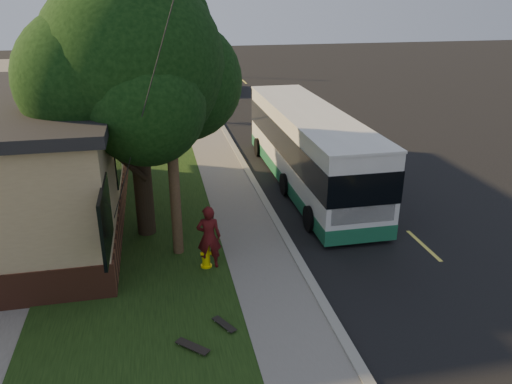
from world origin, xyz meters
TOP-DOWN VIEW (x-y plane):
  - ground at (0.00, 0.00)m, footprint 120.00×120.00m
  - road at (4.00, 10.00)m, footprint 8.00×80.00m
  - curb at (0.00, 10.00)m, footprint 0.25×80.00m
  - sidewalk at (-1.00, 10.00)m, footprint 2.00×80.00m
  - grass_verge at (-4.50, 10.00)m, footprint 5.00×80.00m
  - fire_hydrant at (-2.60, 0.00)m, footprint 0.32×0.32m
  - utility_pole at (-3.31, 0.99)m, footprint 2.86×3.21m
  - leafy_tree at (-4.17, 2.65)m, footprint 6.30×6.00m
  - bare_tree_near at (-3.50, 18.00)m, footprint 1.38×1.21m
  - bare_tree_far at (-3.00, 30.00)m, footprint 1.38×1.21m
  - traffic_signal at (0.50, 34.00)m, footprint 0.18×0.22m
  - transit_bus at (2.07, 5.70)m, footprint 2.53×10.98m
  - skateboarder at (-2.50, -0.01)m, footprint 0.71×0.52m
  - skateboard_main at (-2.50, -2.74)m, footprint 0.51×0.71m
  - skateboard_spare at (-3.27, -3.37)m, footprint 0.73×0.70m
  - dumpster at (-7.14, 6.64)m, footprint 1.79×1.51m
  - distant_car at (1.50, 26.08)m, footprint 2.48×5.18m

SIDE VIEW (x-z plane):
  - ground at x=0.00m, z-range 0.00..0.00m
  - road at x=4.00m, z-range 0.00..0.01m
  - grass_verge at x=-4.50m, z-range 0.00..0.07m
  - sidewalk at x=-1.00m, z-range 0.00..0.08m
  - curb at x=0.00m, z-range 0.00..0.12m
  - skateboard_main at x=-2.50m, z-range 0.09..0.15m
  - skateboard_spare at x=-3.27m, z-range 0.09..0.16m
  - fire_hydrant at x=-2.60m, z-range 0.06..0.80m
  - dumpster at x=-7.14m, z-range 0.04..1.47m
  - distant_car at x=1.50m, z-range 0.00..1.71m
  - skateboarder at x=-2.50m, z-range 0.07..1.88m
  - transit_bus at x=2.07m, z-range 0.10..3.07m
  - bare_tree_far at x=-3.00m, z-range -0.01..4.02m
  - bare_tree_near at x=-3.50m, z-range 0.00..4.30m
  - traffic_signal at x=0.50m, z-range 0.41..5.91m
  - utility_pole at x=-3.31m, z-range 0.10..9.17m
  - leafy_tree at x=-4.17m, z-range 1.27..9.07m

